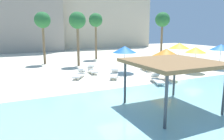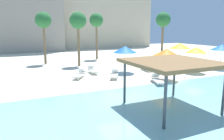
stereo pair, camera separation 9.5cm
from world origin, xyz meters
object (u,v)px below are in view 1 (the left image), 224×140
shade_pavilion (172,64)px  palm_tree_1 (77,22)px  lounge_chair_5 (114,74)px  palm_tree_2 (96,21)px  beach_umbrella_blue_0 (125,49)px  palm_tree_3 (162,21)px  palm_tree_0 (42,21)px  beach_umbrella_blue_5 (221,47)px  lounge_chair_3 (157,79)px  beach_umbrella_orange_4 (166,52)px  beach_umbrella_yellow_2 (196,50)px  lounge_chair_2 (145,67)px  beach_umbrella_yellow_1 (179,46)px  lounge_chair_1 (92,70)px  lounge_chair_0 (79,74)px

shade_pavilion → palm_tree_1: bearing=92.1°
shade_pavilion → palm_tree_1: size_ratio=0.69×
lounge_chair_5 → palm_tree_2: 13.17m
beach_umbrella_blue_0 → palm_tree_3: 10.01m
lounge_chair_5 → palm_tree_0: bearing=-126.7°
beach_umbrella_blue_5 → palm_tree_3: palm_tree_3 is taller
beach_umbrella_blue_0 → lounge_chair_3: bearing=-87.0°
beach_umbrella_blue_0 → beach_umbrella_orange_4: 4.44m
beach_umbrella_yellow_2 → palm_tree_1: 12.93m
beach_umbrella_blue_0 → lounge_chair_2: size_ratio=1.32×
beach_umbrella_yellow_2 → lounge_chair_3: beach_umbrella_yellow_2 is taller
beach_umbrella_yellow_1 → lounge_chair_5: size_ratio=1.35×
beach_umbrella_orange_4 → lounge_chair_3: size_ratio=1.32×
shade_pavilion → beach_umbrella_orange_4: (4.08, 5.48, -0.13)m
beach_umbrella_blue_5 → lounge_chair_2: 8.47m
beach_umbrella_blue_0 → beach_umbrella_yellow_2: bearing=-24.7°
beach_umbrella_orange_4 → palm_tree_2: size_ratio=0.41×
palm_tree_2 → lounge_chair_1: bearing=-113.1°
lounge_chair_1 → palm_tree_0: (-3.36, 7.66, 4.79)m
lounge_chair_5 → palm_tree_2: bearing=-163.2°
beach_umbrella_blue_0 → lounge_chair_5: beach_umbrella_blue_0 is taller
lounge_chair_3 → palm_tree_3: (7.95, 9.80, 4.95)m
shade_pavilion → palm_tree_0: size_ratio=0.68×
beach_umbrella_yellow_2 → palm_tree_2: (-5.38, 12.97, 3.06)m
beach_umbrella_blue_5 → palm_tree_3: (-2.09, 7.37, 2.96)m
lounge_chair_3 → palm_tree_3: 13.56m
beach_umbrella_yellow_1 → beach_umbrella_yellow_2: bearing=-112.7°
beach_umbrella_blue_5 → lounge_chair_3: 10.52m
palm_tree_0 → palm_tree_1: (3.40, -2.91, -0.08)m
shade_pavilion → beach_umbrella_yellow_1: bearing=46.2°
lounge_chair_3 → palm_tree_0: size_ratio=0.32×
beach_umbrella_blue_5 → lounge_chair_5: bearing=176.6°
shade_pavilion → lounge_chair_2: 10.99m
beach_umbrella_yellow_2 → lounge_chair_5: (-8.23, 1.11, -1.89)m
beach_umbrella_blue_0 → palm_tree_1: (-2.97, 5.73, 2.76)m
lounge_chair_5 → palm_tree_1: (-1.00, 7.50, 4.71)m
palm_tree_3 → lounge_chair_2: bearing=-139.8°
lounge_chair_2 → beach_umbrella_blue_5: bearing=81.5°
beach_umbrella_blue_5 → lounge_chair_1: size_ratio=1.35×
beach_umbrella_blue_5 → lounge_chair_0: size_ratio=1.38×
lounge_chair_3 → palm_tree_3: bearing=161.3°
beach_umbrella_yellow_2 → palm_tree_3: bearing=76.0°
lounge_chair_0 → beach_umbrella_orange_4: bearing=94.1°
palm_tree_1 → palm_tree_0: bearing=139.4°
lounge_chair_1 → lounge_chair_2: 5.55m
lounge_chair_2 → lounge_chair_0: bearing=-77.3°
palm_tree_2 → beach_umbrella_yellow_2: bearing=-67.5°
beach_umbrella_orange_4 → palm_tree_3: 11.51m
lounge_chair_3 → lounge_chair_0: bearing=-112.0°
beach_umbrella_yellow_1 → palm_tree_2: (-7.12, 8.82, 3.00)m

